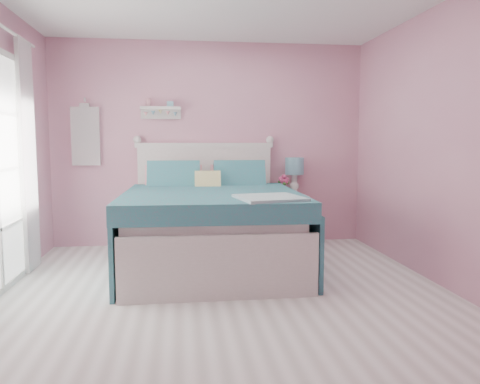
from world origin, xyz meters
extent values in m
plane|color=beige|center=(0.00, 0.00, 0.00)|extent=(4.50, 4.50, 0.00)
plane|color=#BE7891|center=(0.00, 2.25, 1.30)|extent=(4.00, 0.00, 4.00)
plane|color=#BE7891|center=(0.00, -2.25, 1.30)|extent=(4.00, 0.00, 4.00)
plane|color=#BE7891|center=(2.00, 0.00, 1.30)|extent=(0.00, 4.50, 4.50)
cube|color=silver|center=(-0.08, 1.08, 0.24)|extent=(1.71, 2.23, 0.48)
cube|color=silver|center=(-0.08, 1.08, 0.56)|extent=(1.65, 2.17, 0.16)
cube|color=silver|center=(-0.07, 2.19, 0.63)|extent=(1.70, 0.07, 1.26)
cube|color=silver|center=(-0.08, 2.19, 1.29)|extent=(1.76, 0.09, 0.06)
cube|color=silver|center=(-0.07, -0.01, 0.28)|extent=(1.70, 0.06, 0.56)
cube|color=teal|center=(-0.07, 0.93, 0.73)|extent=(1.83, 1.98, 0.18)
cube|color=pink|center=(-0.47, 1.87, 0.84)|extent=(0.69, 0.29, 0.43)
cube|color=pink|center=(0.32, 1.87, 0.84)|extent=(0.69, 0.29, 0.43)
cube|color=#CCBC59|center=(-0.08, 1.59, 0.84)|extent=(0.31, 0.23, 0.31)
cube|color=beige|center=(0.99, 2.01, 0.32)|extent=(0.45, 0.42, 0.65)
cube|color=silver|center=(0.99, 1.81, 0.52)|extent=(0.39, 0.02, 0.16)
sphere|color=white|center=(0.99, 1.79, 0.52)|extent=(0.03, 0.03, 0.03)
cylinder|color=white|center=(1.08, 2.08, 0.66)|extent=(0.15, 0.15, 0.02)
cylinder|color=white|center=(1.08, 2.08, 0.79)|extent=(0.08, 0.08, 0.26)
cylinder|color=#6EA6B8|center=(1.08, 2.08, 1.02)|extent=(0.24, 0.24, 0.22)
imported|color=silver|center=(0.93, 2.02, 0.73)|extent=(0.19, 0.19, 0.17)
imported|color=pink|center=(0.91, 1.90, 0.68)|extent=(0.11, 0.11, 0.07)
sphere|color=#D0477F|center=(0.93, 2.02, 0.89)|extent=(0.06, 0.06, 0.06)
sphere|color=#D0477F|center=(0.97, 2.04, 0.85)|extent=(0.06, 0.06, 0.06)
sphere|color=#D0477F|center=(0.89, 2.03, 0.86)|extent=(0.06, 0.06, 0.06)
sphere|color=#D0477F|center=(0.95, 1.99, 0.83)|extent=(0.06, 0.06, 0.06)
sphere|color=#D0477F|center=(0.90, 2.00, 0.84)|extent=(0.06, 0.06, 0.06)
cube|color=silver|center=(-0.62, 2.17, 1.75)|extent=(0.50, 0.14, 0.04)
cube|color=silver|center=(-0.62, 2.23, 1.68)|extent=(0.50, 0.03, 0.12)
cylinder|color=#D18C99|center=(-0.78, 2.17, 1.82)|extent=(0.06, 0.06, 0.10)
cube|color=#6EA6B8|center=(-0.51, 2.17, 1.80)|extent=(0.08, 0.06, 0.07)
cube|color=white|center=(-1.55, 2.18, 1.40)|extent=(0.34, 0.03, 0.72)
cube|color=silver|center=(-1.97, 0.40, 0.03)|extent=(0.04, 1.32, 0.06)
cube|color=silver|center=(-1.97, 1.03, 1.05)|extent=(0.04, 0.06, 2.10)
cube|color=white|center=(-1.92, 1.14, 1.18)|extent=(0.04, 0.40, 2.32)
camera|label=1|loc=(-0.39, -3.84, 1.34)|focal=35.00mm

